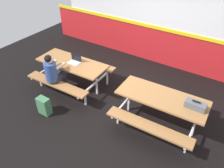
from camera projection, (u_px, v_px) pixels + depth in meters
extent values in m
cube|color=black|center=(113.00, 101.00, 5.68)|extent=(10.00, 10.00, 0.02)
cube|color=red|center=(155.00, 45.00, 7.00)|extent=(8.00, 0.12, 1.10)
cube|color=yellow|center=(157.00, 28.00, 6.60)|extent=(8.00, 0.03, 0.10)
cube|color=silver|center=(161.00, 1.00, 6.21)|extent=(6.72, 0.12, 1.40)
cube|color=#9E6B3D|center=(72.00, 63.00, 5.78)|extent=(1.91, 0.82, 0.04)
cube|color=#9E6B3D|center=(57.00, 84.00, 5.52)|extent=(1.80, 0.34, 0.04)
cube|color=#9E6B3D|center=(87.00, 62.00, 6.39)|extent=(1.80, 0.34, 0.04)
cube|color=white|center=(53.00, 67.00, 6.32)|extent=(0.04, 0.04, 0.70)
cube|color=white|center=(52.00, 66.00, 6.30)|extent=(0.09, 1.55, 0.04)
cube|color=white|center=(40.00, 80.00, 6.06)|extent=(0.04, 0.04, 0.41)
cube|color=white|center=(65.00, 63.00, 6.76)|extent=(0.04, 0.04, 0.41)
cube|color=white|center=(97.00, 83.00, 5.68)|extent=(0.04, 0.04, 0.70)
cube|color=white|center=(97.00, 82.00, 5.66)|extent=(0.09, 1.55, 0.04)
cube|color=white|center=(85.00, 98.00, 5.42)|extent=(0.04, 0.04, 0.41)
cube|color=white|center=(107.00, 78.00, 6.12)|extent=(0.04, 0.04, 0.41)
cube|color=#9E6B3D|center=(162.00, 97.00, 4.63)|extent=(1.91, 0.82, 0.04)
cube|color=#9E6B3D|center=(148.00, 126.00, 4.37)|extent=(1.80, 0.34, 0.04)
cube|color=#9E6B3D|center=(170.00, 92.00, 5.24)|extent=(1.80, 0.34, 0.04)
cube|color=white|center=(129.00, 99.00, 5.17)|extent=(0.04, 0.04, 0.70)
cube|color=white|center=(129.00, 98.00, 5.15)|extent=(0.09, 1.55, 0.04)
cube|color=white|center=(118.00, 116.00, 4.91)|extent=(0.04, 0.04, 0.41)
cube|color=white|center=(138.00, 92.00, 5.61)|extent=(0.04, 0.04, 0.41)
cube|color=white|center=(195.00, 124.00, 4.53)|extent=(0.04, 0.04, 0.70)
cube|color=white|center=(195.00, 122.00, 4.51)|extent=(0.09, 1.55, 0.04)
cube|color=white|center=(187.00, 145.00, 4.27)|extent=(0.04, 0.04, 0.41)
cube|color=white|center=(199.00, 114.00, 4.97)|extent=(0.04, 0.04, 0.41)
cylinder|color=#2D2D38|center=(60.00, 82.00, 5.95)|extent=(0.11, 0.11, 0.45)
cylinder|color=#2D2D38|center=(65.00, 84.00, 5.88)|extent=(0.11, 0.11, 0.45)
cube|color=#2D2D38|center=(57.00, 76.00, 5.64)|extent=(0.31, 0.39, 0.12)
cylinder|color=#334C8C|center=(51.00, 72.00, 5.38)|extent=(0.30, 0.30, 0.48)
cylinder|color=beige|center=(52.00, 63.00, 5.52)|extent=(0.09, 0.30, 0.08)
cylinder|color=beige|center=(60.00, 66.00, 5.40)|extent=(0.09, 0.30, 0.08)
sphere|color=beige|center=(49.00, 60.00, 5.20)|extent=(0.20, 0.20, 0.20)
sphere|color=black|center=(48.00, 59.00, 5.16)|extent=(0.18, 0.18, 0.18)
cube|color=silver|center=(74.00, 63.00, 5.74)|extent=(0.33, 0.23, 0.01)
cube|color=black|center=(76.00, 57.00, 5.74)|extent=(0.32, 0.02, 0.21)
cube|color=#595B60|center=(195.00, 105.00, 4.30)|extent=(0.40, 0.18, 0.14)
cube|color=black|center=(197.00, 102.00, 4.24)|extent=(0.16, 0.02, 0.02)
cube|color=#3F724C|center=(44.00, 106.00, 5.17)|extent=(0.30, 0.18, 0.44)
cube|color=#3F724C|center=(48.00, 105.00, 5.28)|extent=(0.21, 0.04, 0.19)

